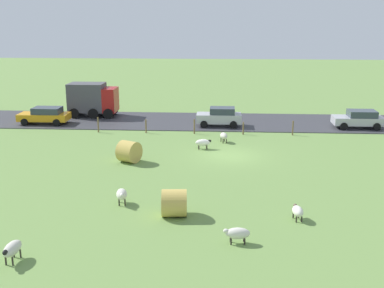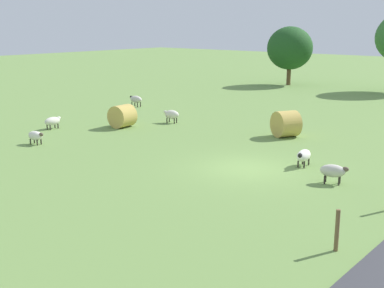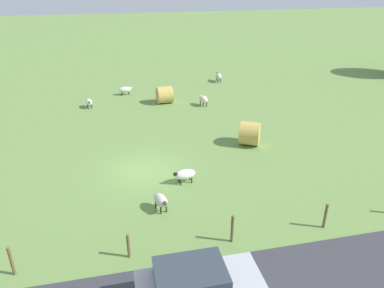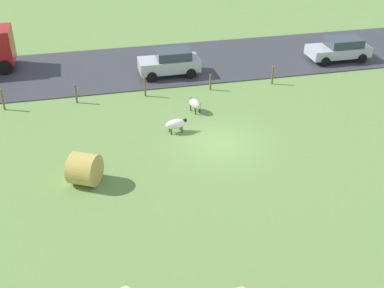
{
  "view_description": "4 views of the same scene",
  "coord_description": "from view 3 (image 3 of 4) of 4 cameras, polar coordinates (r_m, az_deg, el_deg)",
  "views": [
    {
      "loc": [
        -33.16,
        0.55,
        9.56
      ],
      "look_at": [
        -0.45,
        2.62,
        0.93
      ],
      "focal_mm": 45.6,
      "sensor_mm": 36.0,
      "label": 1
    },
    {
      "loc": [
        11.86,
        -18.0,
        6.17
      ],
      "look_at": [
        -3.76,
        0.81,
        0.4
      ],
      "focal_mm": 48.18,
      "sensor_mm": 36.0,
      "label": 2
    },
    {
      "loc": [
        17.55,
        -1.23,
        9.91
      ],
      "look_at": [
        -0.41,
        2.77,
        1.14
      ],
      "focal_mm": 34.47,
      "sensor_mm": 36.0,
      "label": 3
    },
    {
      "loc": [
        -20.58,
        6.21,
        12.69
      ],
      "look_at": [
        -0.93,
        1.67,
        0.74
      ],
      "focal_mm": 45.95,
      "sensor_mm": 36.0,
      "label": 4
    }
  ],
  "objects": [
    {
      "name": "sheep_4",
      "position": [
        32.69,
        -10.29,
        8.29
      ],
      "size": [
        0.58,
        1.19,
        0.72
      ],
      "color": "silver",
      "rests_on": "ground_plane"
    },
    {
      "name": "fence_post_3",
      "position": [
        16.62,
        19.93,
        -10.42
      ],
      "size": [
        0.12,
        0.12,
        1.17
      ],
      "primitive_type": "cylinder",
      "color": "brown",
      "rests_on": "ground_plane"
    },
    {
      "name": "hay_bale_1",
      "position": [
        23.0,
        8.93,
        1.62
      ],
      "size": [
        1.84,
        1.73,
        1.45
      ],
      "primitive_type": "cylinder",
      "rotation": [
        1.57,
        0.0,
        2.66
      ],
      "color": "tan",
      "rests_on": "ground_plane"
    },
    {
      "name": "sheep_1",
      "position": [
        36.18,
        4.12,
        10.44
      ],
      "size": [
        1.31,
        0.61,
        0.82
      ],
      "color": "beige",
      "rests_on": "ground_plane"
    },
    {
      "name": "car_1",
      "position": [
        12.34,
        0.85,
        -21.28
      ],
      "size": [
        2.01,
        3.95,
        1.67
      ],
      "color": "#B7B7BC",
      "rests_on": "road_strip"
    },
    {
      "name": "sheep_0",
      "position": [
        18.73,
        -1.1,
        -4.72
      ],
      "size": [
        0.67,
        1.23,
        0.74
      ],
      "color": "white",
      "rests_on": "ground_plane"
    },
    {
      "name": "fence_post_1",
      "position": [
        14.51,
        -9.81,
        -15.28
      ],
      "size": [
        0.12,
        0.12,
        1.04
      ],
      "primitive_type": "cylinder",
      "color": "brown",
      "rests_on": "ground_plane"
    },
    {
      "name": "sheep_3",
      "position": [
        30.16,
        -15.65,
        6.26
      ],
      "size": [
        1.06,
        0.62,
        0.7
      ],
      "color": "silver",
      "rests_on": "ground_plane"
    },
    {
      "name": "sheep_2",
      "position": [
        16.77,
        -4.84,
        -8.69
      ],
      "size": [
        1.15,
        0.78,
        0.77
      ],
      "color": "beige",
      "rests_on": "ground_plane"
    },
    {
      "name": "ground_plane",
      "position": [
        20.2,
        -7.46,
        -4.14
      ],
      "size": [
        160.0,
        160.0,
        0.0
      ],
      "primitive_type": "plane",
      "color": "#6B8E47"
    },
    {
      "name": "sheep_5",
      "position": [
        29.48,
        1.78,
        6.94
      ],
      "size": [
        1.12,
        0.76,
        0.82
      ],
      "color": "silver",
      "rests_on": "ground_plane"
    },
    {
      "name": "hay_bale_0",
      "position": [
        30.19,
        -4.25,
        7.61
      ],
      "size": [
        1.45,
        1.33,
        1.35
      ],
      "primitive_type": "cylinder",
      "rotation": [
        1.57,
        0.0,
        0.08
      ],
      "color": "tan",
      "rests_on": "ground_plane"
    },
    {
      "name": "fence_post_2",
      "position": [
        15.01,
        6.25,
        -12.9
      ],
      "size": [
        0.12,
        0.12,
        1.25
      ],
      "primitive_type": "cylinder",
      "color": "brown",
      "rests_on": "ground_plane"
    },
    {
      "name": "fence_post_0",
      "position": [
        15.02,
        -26.15,
        -15.97
      ],
      "size": [
        0.12,
        0.12,
        1.21
      ],
      "primitive_type": "cylinder",
      "color": "brown",
      "rests_on": "ground_plane"
    }
  ]
}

